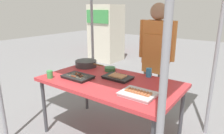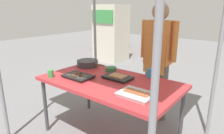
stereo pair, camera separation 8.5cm
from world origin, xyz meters
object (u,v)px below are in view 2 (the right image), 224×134
Objects in this scene: tray_grilled_sausages at (136,94)px; cooking_wok at (88,63)px; neighbor_stall_right at (114,28)px; neighbor_stall_left at (111,33)px; drink_cup_near_edge at (149,73)px; stall_table at (109,85)px; drink_cup_by_wok at (51,74)px; vendor_woman at (158,53)px; condiment_bowl at (111,69)px; tray_pork_links at (118,77)px; tray_meat_skewers at (78,76)px.

tray_grilled_sausages is 1.18m from cooking_wok.
neighbor_stall_left is at bearing -55.87° from neighbor_stall_right.
cooking_wok is at bearing -172.90° from drink_cup_near_edge.
neighbor_stall_left reaches higher than drink_cup_near_edge.
drink_cup_by_wok is (-0.63, -0.35, 0.10)m from stall_table.
drink_cup_near_edge is 0.45m from vendor_woman.
tray_pork_links is at bearing -37.49° from condiment_bowl.
neighbor_stall_left reaches higher than neighbor_stall_right.
tray_grilled_sausages is 2.31× the size of condiment_bowl.
stall_table is 11.08× the size of condiment_bowl.
tray_pork_links is 0.81m from drink_cup_by_wok.
neighbor_stall_left reaches higher than stall_table.
tray_meat_skewers is 2.47× the size of condiment_bowl.
neighbor_stall_right is (-3.83, 4.65, 0.04)m from tray_grilled_sausages.
cooking_wok reaches higher than tray_grilled_sausages.
drink_cup_near_edge is 1.18× the size of drink_cup_by_wok.
drink_cup_by_wok is 3.90m from neighbor_stall_left.
drink_cup_by_wok reaches higher than tray_pork_links.
neighbor_stall_left reaches higher than drink_cup_by_wok.
tray_meat_skewers is 3.87m from neighbor_stall_left.
tray_meat_skewers is 3.32× the size of drink_cup_near_edge.
tray_pork_links is 0.20× the size of neighbor_stall_left.
drink_cup_near_edge is at bearing 46.98° from tray_pork_links.
drink_cup_near_edge is at bearing 38.17° from drink_cup_by_wok.
tray_grilled_sausages is at bearing -50.52° from neighbor_stall_right.
condiment_bowl is (0.14, 0.46, 0.01)m from tray_meat_skewers.
cooking_wok reaches higher than condiment_bowl.
stall_table is at bearing -53.09° from neighbor_stall_right.
neighbor_stall_right is at bearing 127.01° from condiment_bowl.
tray_meat_skewers is (-0.35, -0.16, 0.07)m from stall_table.
stall_table is at bearing 159.20° from tray_grilled_sausages.
tray_pork_links is (0.40, 0.26, 0.00)m from tray_meat_skewers.
stall_table is 4.49× the size of tray_meat_skewers.
neighbor_stall_left is (-2.08, 3.26, 0.06)m from tray_meat_skewers.
cooking_wok is 0.93m from drink_cup_near_edge.
vendor_woman reaches higher than tray_pork_links.
tray_meat_skewers is 0.22× the size of neighbor_stall_left.
drink_cup_by_wok is 0.06× the size of neighbor_stall_right.
neighbor_stall_right is (-2.74, 4.82, 0.02)m from drink_cup_by_wok.
neighbor_stall_right is at bearing 123.15° from cooking_wok.
tray_grilled_sausages is 0.21× the size of vendor_woman.
condiment_bowl is (0.40, 0.03, -0.02)m from cooking_wok.
drink_cup_near_edge is at bearing 7.10° from cooking_wok.
vendor_woman reaches higher than drink_cup_by_wok.
drink_cup_near_edge reaches higher than stall_table.
tray_pork_links is 5.54m from neighbor_stall_right.
tray_pork_links is 0.73m from vendor_woman.
neighbor_stall_right is (-3.57, 3.68, -0.15)m from vendor_woman.
vendor_woman is at bearing -41.22° from neighbor_stall_left.
tray_meat_skewers is at bearing -140.68° from drink_cup_near_edge.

